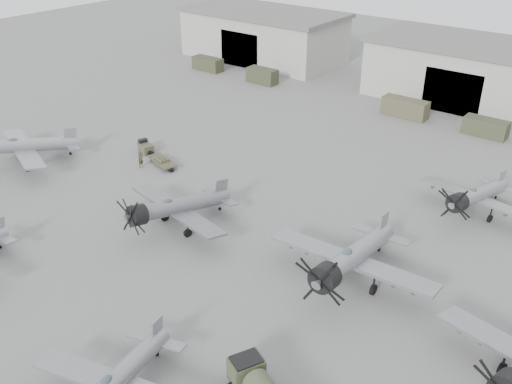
{
  "coord_description": "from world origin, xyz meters",
  "views": [
    {
      "loc": [
        25.52,
        -20.98,
        27.91
      ],
      "look_at": [
        -3.82,
        16.34,
        2.5
      ],
      "focal_mm": 40.0,
      "sensor_mm": 36.0,
      "label": 1
    }
  ],
  "objects_px": {
    "aircraft_far_1": "(475,196)",
    "ground_crew": "(141,160)",
    "aircraft_near_1": "(113,384)",
    "aircraft_mid_2": "(350,259)",
    "aircraft_mid_0": "(20,146)",
    "tug_trailer": "(152,153)",
    "aircraft_mid_1": "(173,208)"
  },
  "relations": [
    {
      "from": "aircraft_mid_2",
      "to": "tug_trailer",
      "type": "height_order",
      "value": "aircraft_mid_2"
    },
    {
      "from": "aircraft_near_1",
      "to": "aircraft_mid_2",
      "type": "bearing_deg",
      "value": 60.11
    },
    {
      "from": "aircraft_mid_2",
      "to": "aircraft_mid_0",
      "type": "bearing_deg",
      "value": -178.19
    },
    {
      "from": "aircraft_far_1",
      "to": "ground_crew",
      "type": "relative_size",
      "value": 6.08
    },
    {
      "from": "aircraft_near_1",
      "to": "aircraft_mid_2",
      "type": "xyz_separation_m",
      "value": [
        4.91,
        19.27,
        0.5
      ]
    },
    {
      "from": "aircraft_near_1",
      "to": "aircraft_mid_0",
      "type": "relative_size",
      "value": 0.89
    },
    {
      "from": "aircraft_mid_1",
      "to": "aircraft_near_1",
      "type": "bearing_deg",
      "value": -43.94
    },
    {
      "from": "aircraft_mid_2",
      "to": "aircraft_far_1",
      "type": "relative_size",
      "value": 1.18
    },
    {
      "from": "aircraft_mid_1",
      "to": "ground_crew",
      "type": "distance_m",
      "value": 14.29
    },
    {
      "from": "aircraft_mid_1",
      "to": "tug_trailer",
      "type": "bearing_deg",
      "value": 155.1
    },
    {
      "from": "tug_trailer",
      "to": "ground_crew",
      "type": "xyz_separation_m",
      "value": [
        1.1,
        -2.66,
        0.4
      ]
    },
    {
      "from": "aircraft_near_1",
      "to": "tug_trailer",
      "type": "distance_m",
      "value": 36.72
    },
    {
      "from": "aircraft_mid_2",
      "to": "ground_crew",
      "type": "bearing_deg",
      "value": 168.31
    },
    {
      "from": "aircraft_mid_1",
      "to": "aircraft_mid_2",
      "type": "height_order",
      "value": "aircraft_mid_2"
    },
    {
      "from": "aircraft_mid_2",
      "to": "aircraft_far_1",
      "type": "height_order",
      "value": "aircraft_mid_2"
    },
    {
      "from": "aircraft_near_1",
      "to": "ground_crew",
      "type": "xyz_separation_m",
      "value": [
        -24.39,
        23.73,
        -1.06
      ]
    },
    {
      "from": "aircraft_mid_0",
      "to": "aircraft_near_1",
      "type": "bearing_deg",
      "value": -3.87
    },
    {
      "from": "aircraft_near_1",
      "to": "ground_crew",
      "type": "height_order",
      "value": "aircraft_near_1"
    },
    {
      "from": "aircraft_near_1",
      "to": "aircraft_mid_2",
      "type": "relative_size",
      "value": 0.8
    },
    {
      "from": "aircraft_far_1",
      "to": "ground_crew",
      "type": "height_order",
      "value": "aircraft_far_1"
    },
    {
      "from": "aircraft_near_1",
      "to": "aircraft_mid_1",
      "type": "height_order",
      "value": "aircraft_mid_1"
    },
    {
      "from": "aircraft_mid_2",
      "to": "aircraft_far_1",
      "type": "distance_m",
      "value": 17.36
    },
    {
      "from": "aircraft_mid_0",
      "to": "aircraft_mid_1",
      "type": "xyz_separation_m",
      "value": [
        23.47,
        0.93,
        -0.05
      ]
    },
    {
      "from": "aircraft_mid_0",
      "to": "aircraft_mid_1",
      "type": "height_order",
      "value": "aircraft_mid_0"
    },
    {
      "from": "aircraft_far_1",
      "to": "tug_trailer",
      "type": "height_order",
      "value": "aircraft_far_1"
    },
    {
      "from": "aircraft_mid_0",
      "to": "aircraft_mid_2",
      "type": "distance_m",
      "value": 40.5
    },
    {
      "from": "aircraft_mid_2",
      "to": "aircraft_far_1",
      "type": "xyz_separation_m",
      "value": [
        3.83,
        16.92,
        -0.41
      ]
    },
    {
      "from": "aircraft_near_1",
      "to": "aircraft_mid_1",
      "type": "bearing_deg",
      "value": 109.92
    },
    {
      "from": "aircraft_mid_1",
      "to": "aircraft_mid_2",
      "type": "bearing_deg",
      "value": 18.94
    },
    {
      "from": "aircraft_mid_1",
      "to": "ground_crew",
      "type": "height_order",
      "value": "aircraft_mid_1"
    },
    {
      "from": "aircraft_near_1",
      "to": "aircraft_far_1",
      "type": "height_order",
      "value": "aircraft_far_1"
    },
    {
      "from": "aircraft_mid_2",
      "to": "tug_trailer",
      "type": "xyz_separation_m",
      "value": [
        -30.39,
        7.12,
        -1.95
      ]
    }
  ]
}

